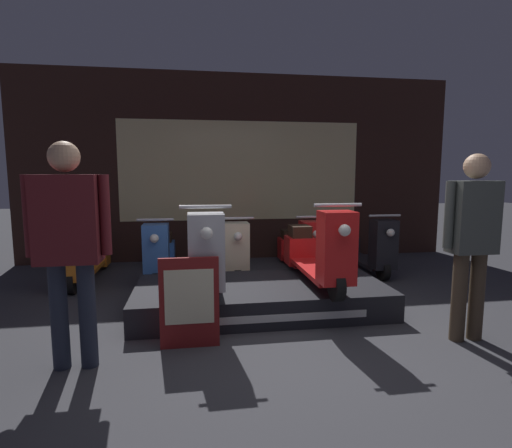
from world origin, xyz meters
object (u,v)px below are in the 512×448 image
scooter_backrow_2 (232,252)px  price_sign_board (189,302)px  scooter_backrow_4 (365,248)px  scooter_display_left (205,256)px  scooter_backrow_0 (84,256)px  scooter_backrow_1 (160,254)px  person_left_browsing (69,235)px  scooter_backrow_3 (300,250)px  person_right_browsing (472,234)px  scooter_display_right (317,252)px

scooter_backrow_2 → price_sign_board: 2.50m
price_sign_board → scooter_backrow_4: bearing=42.0°
scooter_backrow_2 → price_sign_board: (-0.60, -2.42, 0.05)m
scooter_display_left → scooter_backrow_2: bearing=74.7°
scooter_display_left → scooter_backrow_0: 2.33m
scooter_backrow_1 → person_left_browsing: size_ratio=1.01×
scooter_backrow_0 → scooter_backrow_2: size_ratio=1.00×
price_sign_board → scooter_backrow_1: bearing=100.2°
scooter_backrow_2 → scooter_backrow_3: (1.04, 0.00, 0.00)m
person_right_browsing → scooter_backrow_1: bearing=138.0°
scooter_backrow_4 → person_left_browsing: bearing=-143.5°
scooter_display_right → price_sign_board: size_ratio=2.20×
scooter_backrow_0 → scooter_display_right: bearing=-29.7°
scooter_display_left → price_sign_board: scooter_display_left is taller
scooter_backrow_0 → person_right_browsing: (3.97, -2.64, 0.63)m
scooter_backrow_4 → person_left_browsing: size_ratio=1.01×
scooter_backrow_4 → person_right_browsing: person_right_browsing is taller
scooter_display_right → price_sign_board: bearing=-150.5°
scooter_display_left → scooter_backrow_3: size_ratio=1.00×
person_left_browsing → price_sign_board: 1.12m
scooter_display_right → person_left_browsing: size_ratio=1.01×
scooter_backrow_2 → scooter_backrow_3: bearing=0.0°
scooter_backrow_3 → person_right_browsing: 2.84m
scooter_backrow_3 → scooter_backrow_0: bearing=180.0°
scooter_backrow_1 → scooter_backrow_3: (2.08, 0.00, 0.00)m
scooter_backrow_1 → scooter_backrow_4: (3.13, 0.00, 0.00)m
scooter_backrow_3 → price_sign_board: bearing=-124.2°
scooter_backrow_2 → scooter_display_right: bearing=-64.4°
scooter_display_right → scooter_backrow_4: (1.30, 1.64, -0.29)m
scooter_backrow_3 → price_sign_board: (-1.65, -2.42, 0.05)m
scooter_backrow_1 → person_right_browsing: (2.93, -2.64, 0.63)m
scooter_backrow_0 → scooter_backrow_4: size_ratio=1.00×
scooter_backrow_0 → person_right_browsing: 4.81m
scooter_display_right → person_right_browsing: size_ratio=1.05×
scooter_backrow_2 → person_left_browsing: person_left_browsing is taller
scooter_backrow_1 → person_left_browsing: bearing=-99.6°
scooter_display_left → scooter_backrow_3: scooter_display_left is taller
scooter_display_left → person_right_browsing: person_right_browsing is taller
scooter_backrow_0 → price_sign_board: bearing=-58.6°
scooter_backrow_1 → scooter_display_right: bearing=-41.9°
scooter_backrow_0 → price_sign_board: (1.48, -2.42, 0.05)m
person_right_browsing → scooter_display_left: bearing=156.7°
scooter_backrow_3 → person_left_browsing: (-2.53, -2.64, 0.70)m
scooter_display_left → scooter_backrow_3: (1.49, 1.64, -0.29)m
scooter_backrow_4 → price_sign_board: size_ratio=2.20×
scooter_backrow_3 → scooter_backrow_4: size_ratio=1.00×
scooter_backrow_3 → person_left_browsing: 3.72m
scooter_backrow_2 → person_left_browsing: 3.11m
scooter_display_right → scooter_backrow_0: (-2.87, 1.64, -0.29)m
scooter_display_left → person_right_browsing: 2.57m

